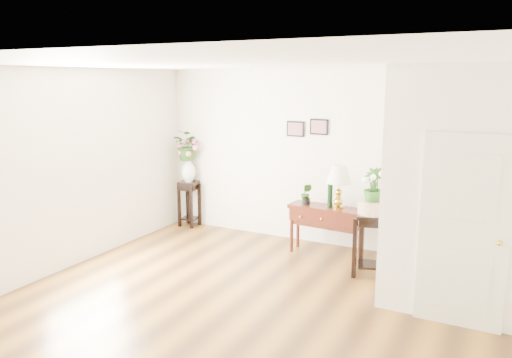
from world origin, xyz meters
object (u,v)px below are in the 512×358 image
Objects in this scene: table_lamp at (339,185)px; plant_stand_a at (189,204)px; plant_stand_b at (371,245)px; console_table at (325,230)px.

table_lamp is 0.79× the size of plant_stand_a.
plant_stand_a is (-2.90, 0.31, -0.69)m from table_lamp.
plant_stand_a is 3.65m from plant_stand_b.
table_lamp is 0.75× the size of plant_stand_b.
plant_stand_a is at bearing 173.90° from table_lamp.
plant_stand_a is (-2.72, 0.31, 0.04)m from console_table.
console_table is at bearing 147.85° from plant_stand_b.
console_table is 1.37× the size of plant_stand_a.
console_table is at bearing -6.52° from plant_stand_a.
console_table is 0.75m from table_lamp.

